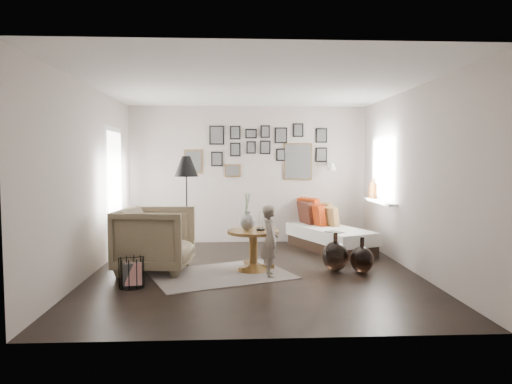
{
  "coord_description": "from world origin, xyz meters",
  "views": [
    {
      "loc": [
        -0.29,
        -6.32,
        1.58
      ],
      "look_at": [
        0.05,
        0.5,
        1.1
      ],
      "focal_mm": 32.0,
      "sensor_mm": 36.0,
      "label": 1
    }
  ],
  "objects_px": {
    "daybed": "(329,234)",
    "floor_lamp": "(186,170)",
    "demijohn_large": "(335,256)",
    "pedestal_table": "(253,252)",
    "vase": "(248,219)",
    "armchair": "(155,239)",
    "magazine_basket": "(132,273)",
    "child": "(270,241)",
    "demijohn_small": "(362,259)"
  },
  "relations": [
    {
      "from": "vase",
      "to": "magazine_basket",
      "type": "xyz_separation_m",
      "value": [
        -1.47,
        -0.81,
        -0.56
      ]
    },
    {
      "from": "daybed",
      "to": "demijohn_large",
      "type": "bearing_deg",
      "value": -122.14
    },
    {
      "from": "pedestal_table",
      "to": "demijohn_small",
      "type": "bearing_deg",
      "value": -8.32
    },
    {
      "from": "pedestal_table",
      "to": "child",
      "type": "xyz_separation_m",
      "value": [
        0.21,
        -0.36,
        0.22
      ]
    },
    {
      "from": "demijohn_large",
      "to": "demijohn_small",
      "type": "height_order",
      "value": "demijohn_large"
    },
    {
      "from": "floor_lamp",
      "to": "daybed",
      "type": "bearing_deg",
      "value": 12.08
    },
    {
      "from": "pedestal_table",
      "to": "magazine_basket",
      "type": "xyz_separation_m",
      "value": [
        -1.55,
        -0.79,
        -0.08
      ]
    },
    {
      "from": "magazine_basket",
      "to": "demijohn_large",
      "type": "height_order",
      "value": "demijohn_large"
    },
    {
      "from": "daybed",
      "to": "floor_lamp",
      "type": "relative_size",
      "value": 1.18
    },
    {
      "from": "demijohn_small",
      "to": "child",
      "type": "relative_size",
      "value": 0.52
    },
    {
      "from": "vase",
      "to": "armchair",
      "type": "distance_m",
      "value": 1.34
    },
    {
      "from": "daybed",
      "to": "child",
      "type": "bearing_deg",
      "value": -146.44
    },
    {
      "from": "pedestal_table",
      "to": "floor_lamp",
      "type": "distance_m",
      "value": 1.81
    },
    {
      "from": "armchair",
      "to": "demijohn_small",
      "type": "distance_m",
      "value": 2.93
    },
    {
      "from": "daybed",
      "to": "floor_lamp",
      "type": "height_order",
      "value": "floor_lamp"
    },
    {
      "from": "armchair",
      "to": "pedestal_table",
      "type": "bearing_deg",
      "value": -85.06
    },
    {
      "from": "daybed",
      "to": "demijohn_small",
      "type": "xyz_separation_m",
      "value": [
        0.1,
        -1.69,
        -0.09
      ]
    },
    {
      "from": "demijohn_small",
      "to": "floor_lamp",
      "type": "bearing_deg",
      "value": 155.38
    },
    {
      "from": "vase",
      "to": "child",
      "type": "height_order",
      "value": "vase"
    },
    {
      "from": "pedestal_table",
      "to": "armchair",
      "type": "bearing_deg",
      "value": 178.97
    },
    {
      "from": "demijohn_large",
      "to": "child",
      "type": "distance_m",
      "value": 1.02
    },
    {
      "from": "daybed",
      "to": "floor_lamp",
      "type": "xyz_separation_m",
      "value": [
        -2.45,
        -0.52,
        1.14
      ]
    },
    {
      "from": "vase",
      "to": "floor_lamp",
      "type": "height_order",
      "value": "floor_lamp"
    },
    {
      "from": "pedestal_table",
      "to": "child",
      "type": "distance_m",
      "value": 0.47
    },
    {
      "from": "magazine_basket",
      "to": "armchair",
      "type": "bearing_deg",
      "value": 79.19
    },
    {
      "from": "magazine_basket",
      "to": "pedestal_table",
      "type": "bearing_deg",
      "value": 27.19
    },
    {
      "from": "magazine_basket",
      "to": "child",
      "type": "height_order",
      "value": "child"
    },
    {
      "from": "vase",
      "to": "child",
      "type": "bearing_deg",
      "value": -52.14
    },
    {
      "from": "pedestal_table",
      "to": "demijohn_large",
      "type": "xyz_separation_m",
      "value": [
        1.17,
        -0.1,
        -0.05
      ]
    },
    {
      "from": "floor_lamp",
      "to": "magazine_basket",
      "type": "bearing_deg",
      "value": -106.33
    },
    {
      "from": "vase",
      "to": "daybed",
      "type": "height_order",
      "value": "vase"
    },
    {
      "from": "demijohn_large",
      "to": "vase",
      "type": "bearing_deg",
      "value": 174.43
    },
    {
      "from": "armchair",
      "to": "magazine_basket",
      "type": "xyz_separation_m",
      "value": [
        -0.16,
        -0.82,
        -0.27
      ]
    },
    {
      "from": "vase",
      "to": "demijohn_small",
      "type": "xyz_separation_m",
      "value": [
        1.6,
        -0.24,
        -0.55
      ]
    },
    {
      "from": "vase",
      "to": "floor_lamp",
      "type": "relative_size",
      "value": 0.32
    },
    {
      "from": "pedestal_table",
      "to": "armchair",
      "type": "distance_m",
      "value": 1.4
    },
    {
      "from": "armchair",
      "to": "demijohn_large",
      "type": "bearing_deg",
      "value": -86.87
    },
    {
      "from": "pedestal_table",
      "to": "magazine_basket",
      "type": "bearing_deg",
      "value": -152.81
    },
    {
      "from": "pedestal_table",
      "to": "vase",
      "type": "distance_m",
      "value": 0.48
    },
    {
      "from": "magazine_basket",
      "to": "demijohn_large",
      "type": "xyz_separation_m",
      "value": [
        2.71,
        0.69,
        0.03
      ]
    },
    {
      "from": "daybed",
      "to": "child",
      "type": "xyz_separation_m",
      "value": [
        -1.2,
        -1.83,
        0.21
      ]
    },
    {
      "from": "magazine_basket",
      "to": "demijohn_large",
      "type": "bearing_deg",
      "value": 14.33
    },
    {
      "from": "magazine_basket",
      "to": "child",
      "type": "bearing_deg",
      "value": 13.93
    },
    {
      "from": "vase",
      "to": "armchair",
      "type": "bearing_deg",
      "value": 179.78
    },
    {
      "from": "floor_lamp",
      "to": "child",
      "type": "xyz_separation_m",
      "value": [
        1.25,
        -1.31,
        -0.93
      ]
    },
    {
      "from": "daybed",
      "to": "child",
      "type": "relative_size",
      "value": 1.98
    },
    {
      "from": "demijohn_small",
      "to": "demijohn_large",
      "type": "bearing_deg",
      "value": 161.08
    },
    {
      "from": "vase",
      "to": "demijohn_small",
      "type": "distance_m",
      "value": 1.7
    },
    {
      "from": "demijohn_large",
      "to": "demijohn_small",
      "type": "distance_m",
      "value": 0.37
    },
    {
      "from": "daybed",
      "to": "demijohn_small",
      "type": "distance_m",
      "value": 1.7
    }
  ]
}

